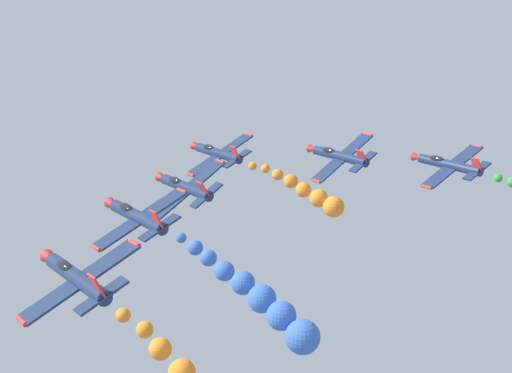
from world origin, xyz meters
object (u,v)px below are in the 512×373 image
(airplane_left_outer, at_px, (137,216))
(airplane_trailing, at_px, (76,277))
(airplane_left_inner, at_px, (185,187))
(airplane_right_inner, at_px, (339,156))
(airplane_lead, at_px, (217,153))
(airplane_right_outer, at_px, (448,164))

(airplane_left_outer, xyz_separation_m, airplane_trailing, (-10.19, -10.81, -0.03))
(airplane_left_inner, xyz_separation_m, airplane_right_inner, (21.34, 0.28, 0.59))
(airplane_left_inner, bearing_deg, airplane_trailing, -136.08)
(airplane_right_inner, height_order, airplane_trailing, airplane_right_inner)
(airplane_left_inner, height_order, airplane_right_inner, airplane_right_inner)
(airplane_lead, bearing_deg, airplane_trailing, -136.17)
(airplane_right_outer, bearing_deg, airplane_trailing, -167.84)
(airplane_lead, height_order, airplane_left_outer, airplane_lead)
(airplane_lead, bearing_deg, airplane_left_inner, -136.35)
(airplane_left_inner, bearing_deg, airplane_right_inner, 0.74)
(airplane_left_outer, bearing_deg, airplane_left_inner, 40.77)
(airplane_right_inner, xyz_separation_m, airplane_right_outer, (9.37, -8.66, -0.70))
(airplane_right_inner, distance_m, airplane_right_outer, 12.78)
(airplane_left_outer, bearing_deg, airplane_right_inner, 15.73)
(airplane_lead, distance_m, airplane_right_outer, 27.36)
(airplane_left_outer, xyz_separation_m, airplane_right_outer, (40.59, 0.13, -0.72))
(airplane_right_outer, relative_size, airplane_trailing, 1.00)
(airplane_left_inner, bearing_deg, airplane_lead, 43.65)
(airplane_lead, xyz_separation_m, airplane_trailing, (-30.44, -29.22, -0.07))
(airplane_trailing, bearing_deg, airplane_left_outer, 46.69)
(airplane_left_inner, height_order, airplane_right_outer, airplane_left_inner)
(airplane_right_outer, height_order, airplane_trailing, airplane_trailing)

